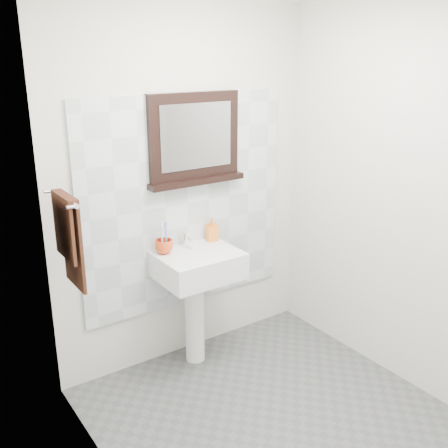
# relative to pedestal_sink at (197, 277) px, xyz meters

# --- Properties ---
(floor) EXTENTS (2.00, 2.20, 0.01)m
(floor) POSITION_rel_pedestal_sink_xyz_m (0.06, -0.87, -0.68)
(floor) COLOR #4E5153
(floor) RESTS_ON ground
(back_wall) EXTENTS (2.00, 0.01, 2.50)m
(back_wall) POSITION_rel_pedestal_sink_xyz_m (0.06, 0.23, 0.57)
(back_wall) COLOR silver
(back_wall) RESTS_ON ground
(left_wall) EXTENTS (0.01, 2.20, 2.50)m
(left_wall) POSITION_rel_pedestal_sink_xyz_m (-0.94, -0.87, 0.57)
(left_wall) COLOR silver
(left_wall) RESTS_ON ground
(right_wall) EXTENTS (0.01, 2.20, 2.50)m
(right_wall) POSITION_rel_pedestal_sink_xyz_m (1.06, -0.87, 0.57)
(right_wall) COLOR silver
(right_wall) RESTS_ON ground
(splashback) EXTENTS (1.60, 0.02, 1.50)m
(splashback) POSITION_rel_pedestal_sink_xyz_m (0.06, 0.21, 0.47)
(splashback) COLOR silver
(splashback) RESTS_ON back_wall
(pedestal_sink) EXTENTS (0.55, 0.44, 0.96)m
(pedestal_sink) POSITION_rel_pedestal_sink_xyz_m (0.00, 0.00, 0.00)
(pedestal_sink) COLOR white
(pedestal_sink) RESTS_ON ground
(toothbrush_cup) EXTENTS (0.14, 0.14, 0.10)m
(toothbrush_cup) POSITION_rel_pedestal_sink_xyz_m (-0.19, 0.11, 0.23)
(toothbrush_cup) COLOR #E1451A
(toothbrush_cup) RESTS_ON pedestal_sink
(toothbrushes) EXTENTS (0.05, 0.04, 0.21)m
(toothbrushes) POSITION_rel_pedestal_sink_xyz_m (-0.19, 0.11, 0.31)
(toothbrushes) COLOR white
(toothbrushes) RESTS_ON toothbrush_cup
(soap_dispenser) EXTENTS (0.09, 0.09, 0.17)m
(soap_dispenser) POSITION_rel_pedestal_sink_xyz_m (0.22, 0.14, 0.27)
(soap_dispenser) COLOR #EC531B
(soap_dispenser) RESTS_ON pedestal_sink
(framed_mirror) EXTENTS (0.73, 0.11, 0.62)m
(framed_mirror) POSITION_rel_pedestal_sink_xyz_m (0.11, 0.19, 0.91)
(framed_mirror) COLOR black
(framed_mirror) RESTS_ON back_wall
(towel_bar) EXTENTS (0.07, 0.40, 0.03)m
(towel_bar) POSITION_rel_pedestal_sink_xyz_m (-0.89, -0.08, 0.72)
(towel_bar) COLOR silver
(towel_bar) RESTS_ON left_wall
(hand_towel) EXTENTS (0.06, 0.30, 0.55)m
(hand_towel) POSITION_rel_pedestal_sink_xyz_m (-0.89, -0.08, 0.51)
(hand_towel) COLOR black
(hand_towel) RESTS_ON towel_bar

